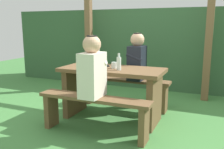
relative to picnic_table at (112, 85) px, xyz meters
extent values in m
plane|color=#427E3E|center=(0.00, 0.00, -0.49)|extent=(12.00, 12.00, 0.00)
cube|color=#335835|center=(0.00, 2.13, 0.32)|extent=(6.40, 0.65, 1.62)
cube|color=brown|center=(-1.15, 1.47, 0.65)|extent=(0.12, 0.12, 2.30)
cube|color=brown|center=(1.15, 1.47, 0.65)|extent=(0.12, 0.12, 2.30)
cube|color=brown|center=(0.00, 0.00, 0.21)|extent=(1.40, 0.64, 0.05)
cube|color=brown|center=(-0.60, 0.00, -0.16)|extent=(0.08, 0.54, 0.67)
cube|color=brown|center=(0.60, 0.00, -0.16)|extent=(0.08, 0.54, 0.67)
cube|color=brown|center=(0.00, -0.55, -0.05)|extent=(1.40, 0.24, 0.04)
cube|color=brown|center=(-0.62, -0.55, -0.28)|extent=(0.07, 0.22, 0.43)
cube|color=brown|center=(0.62, -0.55, -0.28)|extent=(0.07, 0.22, 0.43)
cube|color=brown|center=(0.00, 0.55, -0.05)|extent=(1.40, 0.24, 0.04)
cube|color=brown|center=(-0.62, 0.55, -0.28)|extent=(0.07, 0.22, 0.43)
cube|color=brown|center=(0.62, 0.55, -0.28)|extent=(0.07, 0.22, 0.43)
cube|color=silver|center=(-0.01, -0.55, 0.23)|extent=(0.22, 0.34, 0.52)
sphere|color=tan|center=(-0.01, -0.55, 0.59)|extent=(0.21, 0.21, 0.21)
cylinder|color=black|center=(-0.01, -0.55, 0.68)|extent=(0.12, 0.12, 0.02)
cylinder|color=silver|center=(-0.01, -0.41, 0.34)|extent=(0.25, 0.07, 0.15)
cube|color=black|center=(0.18, 0.55, 0.23)|extent=(0.22, 0.34, 0.52)
sphere|color=tan|center=(0.18, 0.55, 0.59)|extent=(0.21, 0.21, 0.21)
cylinder|color=black|center=(0.18, 0.55, 0.68)|extent=(0.12, 0.12, 0.02)
cylinder|color=black|center=(0.18, 0.41, 0.34)|extent=(0.25, 0.07, 0.15)
cylinder|color=silver|center=(0.03, 0.00, 0.27)|extent=(0.08, 0.08, 0.08)
cylinder|color=silver|center=(0.14, -0.11, 0.32)|extent=(0.06, 0.06, 0.17)
cylinder|color=silver|center=(0.14, -0.11, 0.43)|extent=(0.03, 0.03, 0.05)
cylinder|color=silver|center=(-0.23, 0.07, 0.32)|extent=(0.06, 0.06, 0.18)
cylinder|color=silver|center=(-0.23, 0.07, 0.44)|extent=(0.03, 0.03, 0.06)
cube|color=black|center=(-0.13, 0.11, 0.24)|extent=(0.14, 0.16, 0.01)
camera|label=1|loc=(1.31, -3.05, 0.80)|focal=39.72mm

